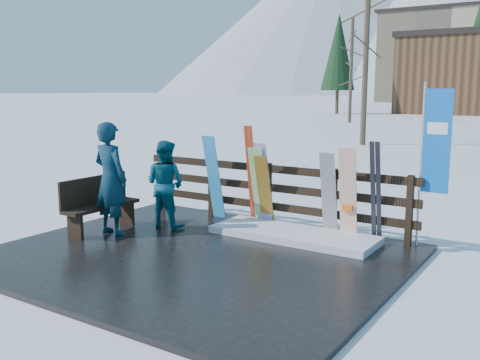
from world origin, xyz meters
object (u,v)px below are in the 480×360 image
Objects in this scene: snowboard_0 at (214,178)px; snowboard_5 at (348,194)px; snowboard_2 at (264,191)px; person_front at (110,179)px; person_back at (165,184)px; snowboard_3 at (263,185)px; bench at (99,202)px; rental_flag at (433,147)px; snowboard_4 at (329,195)px; snowboard_1 at (259,187)px.

snowboard_0 is 2.73m from snowboard_5.
snowboard_2 is 0.70× the size of person_front.
snowboard_0 is 1.06× the size of snowboard_5.
snowboard_3 is at bearing -152.60° from person_back.
snowboard_0 reaches higher than bench.
rental_flag is at bearing 5.42° from snowboard_2.
snowboard_4 is at bearing -170.35° from rental_flag.
snowboard_5 is 0.60× the size of rental_flag.
bench is at bearing -2.85° from person_front.
person_back is (-3.12, -0.97, 0.01)m from snowboard_5.
snowboard_3 is at bearing -174.63° from rental_flag.
snowboard_5 is (1.71, 0.00, 0.05)m from snowboard_1.
bench is 1.01× the size of snowboard_1.
person_back reaches higher than snowboard_1.
bench is 0.59m from person_front.
snowboard_1 is 1.71m from snowboard_5.
person_back is at bearing -112.68° from person_front.
snowboard_5 reaches higher than bench.
snowboard_5 is (2.73, 0.00, -0.04)m from snowboard_0.
snowboard_3 is 2.70m from person_front.
person_back is at bearing -160.74° from snowboard_4.
person_front reaches higher than snowboard_2.
rental_flag is 5.30m from person_front.
bench is 0.95× the size of snowboard_3.
snowboard_2 reaches higher than bench.
snowboard_2 is at bearing 0.00° from snowboard_3.
rental_flag reaches higher than snowboard_2.
rental_flag is (2.84, 0.27, 0.94)m from snowboard_2.
snowboard_5 is (1.60, -0.00, 0.12)m from snowboard_2.
rental_flag reaches higher than snowboard_3.
snowboard_1 is 0.95× the size of snowboard_3.
snowboard_1 is 1.71m from person_back.
snowboard_4 is at bearing 0.00° from snowboard_1.
person_back is at bearing -162.71° from snowboard_5.
bench is at bearing -153.14° from snowboard_4.
bench is 2.95m from snowboard_3.
snowboard_2 is at bearing -174.58° from rental_flag.
snowboard_5 is at bearing 0.00° from snowboard_1.
rental_flag is (3.98, 0.27, 0.79)m from snowboard_0.
snowboard_4 is 2.94m from person_back.
snowboard_1 is at bearing 39.26° from bench.
snowboard_4 is 3.73m from person_front.
snowboard_1 is 1.01× the size of snowboard_4.
snowboard_0 is 1.22× the size of snowboard_2.
bench is 1.01× the size of snowboard_4.
snowboard_5 is 3.26m from person_back.
snowboard_1 is 0.13m from snowboard_2.
snowboard_0 is 1.12× the size of snowboard_1.
person_back is at bearing 46.14° from bench.
snowboard_3 is 1.78m from person_back.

